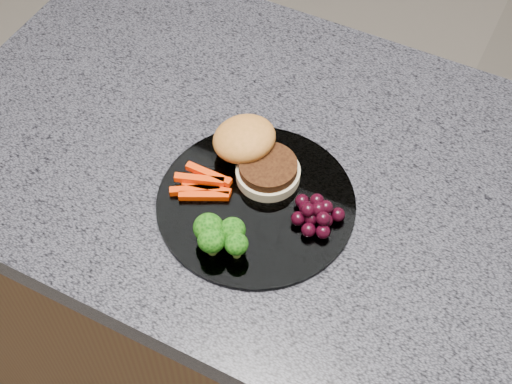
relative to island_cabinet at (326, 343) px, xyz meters
The scene contains 7 objects.
island_cabinet is the anchor object (origin of this frame).
countertop 0.45m from the island_cabinet, ahead, with size 1.20×0.60×0.04m, color #4D4D57.
plate 0.49m from the island_cabinet, 143.91° to the right, with size 0.26×0.26×0.01m, color white.
burger 0.52m from the island_cabinet, behind, with size 0.15×0.12×0.05m.
carrot_sticks 0.52m from the island_cabinet, 153.16° to the right, with size 0.08×0.06×0.02m.
broccoli 0.54m from the island_cabinet, 125.89° to the right, with size 0.07×0.06×0.05m.
grape_bunch 0.50m from the island_cabinet, 109.87° to the right, with size 0.07×0.06×0.03m.
Camera 1 is at (0.14, -0.56, 1.66)m, focal length 50.00 mm.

